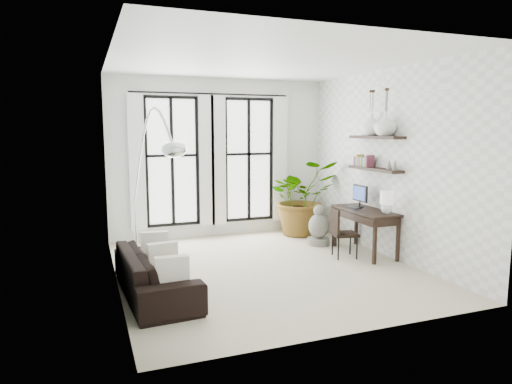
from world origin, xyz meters
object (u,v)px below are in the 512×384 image
sofa (155,273)px  desk (367,213)px  arc_lamp (152,147)px  buddha (319,228)px  plant (301,197)px  desk_chair (340,230)px

sofa → desk: bearing=-83.1°
sofa → desk: size_ratio=1.52×
sofa → arc_lamp: 1.78m
sofa → buddha: buddha is taller
plant → arc_lamp: bearing=-151.4°
plant → desk: 1.85m
arc_lamp → buddha: size_ratio=3.26×
plant → buddha: 1.02m
plant → arc_lamp: arc_lamp is taller
arc_lamp → plant: bearing=28.6°
sofa → buddha: bearing=-67.7°
sofa → plant: plant is taller
desk → desk_chair: bearing=179.7°
desk → desk_chair: (-0.51, 0.00, -0.25)m
desk_chair → arc_lamp: (-3.13, 0.02, 1.44)m
plant → desk: (0.37, -1.81, -0.04)m
desk → buddha: size_ratio=1.76×
desk → arc_lamp: 3.83m
buddha → plant: bearing=85.2°
sofa → arc_lamp: arc_lamp is taller
plant → buddha: plant is taller
desk_chair → arc_lamp: size_ratio=0.34×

